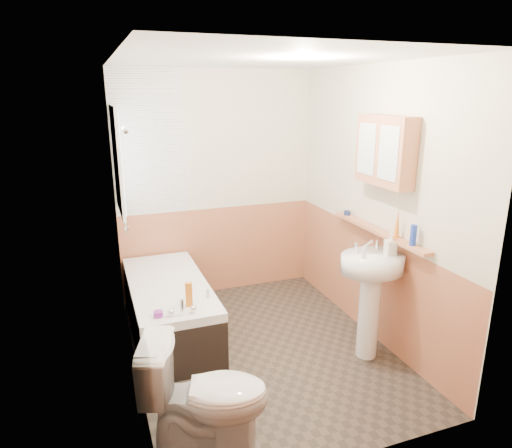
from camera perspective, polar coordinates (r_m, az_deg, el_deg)
The scene contains 26 objects.
floor at distance 4.32m, azimuth 0.71°, elevation -15.35°, with size 2.80×2.80×0.00m, color #2B251F.
ceiling at distance 3.68m, azimuth 0.86°, elevation 19.94°, with size 2.80×2.80×0.00m, color white.
wall_back at distance 5.12m, azimuth -4.89°, elevation 4.79°, with size 2.20×0.02×2.50m, color beige.
wall_front at distance 2.62m, azimuth 11.96°, elevation -6.89°, with size 2.20×0.02×2.50m, color beige.
wall_left at distance 3.59m, azimuth -16.03°, elevation -0.81°, with size 0.02×2.80×2.50m, color beige.
wall_right at distance 4.33m, azimuth 14.65°, elevation 2.17°, with size 0.02×2.80×2.50m, color beige.
wainscot_right at distance 4.55m, azimuth 13.75°, elevation -7.05°, with size 0.01×2.80×1.00m, color #C1754F.
wainscot_front at distance 3.01m, azimuth 10.84°, elevation -20.01°, with size 2.20×0.01×1.00m, color #C1754F.
wainscot_back at distance 5.30m, azimuth -4.64°, elevation -3.23°, with size 2.20×0.01×1.00m, color #C1754F.
tile_cladding_left at distance 3.59m, azimuth -15.68°, elevation -0.78°, with size 0.01×2.80×2.50m, color white.
tile_return_back at distance 4.88m, azimuth -13.31°, elevation 9.80°, with size 0.75×0.01×1.50m, color white.
window at distance 4.43m, azimuth -16.85°, elevation 7.62°, with size 0.03×0.79×0.99m.
bathtub at distance 4.50m, azimuth -10.78°, elevation -10.19°, with size 0.70×1.58×0.68m.
shower_riser at distance 4.22m, azimuth -16.31°, elevation 7.49°, with size 0.10×0.07×1.11m.
toilet at distance 3.12m, azimuth -6.22°, elevation -20.66°, with size 0.45×0.81×0.79m, color white.
sink at distance 4.04m, azimuth 14.17°, elevation -7.39°, with size 0.55×0.45×1.07m.
pine_shelf at distance 4.20m, azimuth 14.99°, elevation -0.84°, with size 0.10×1.33×0.03m, color #C1754F.
medicine_cabinet at distance 4.00m, azimuth 15.81°, elevation 8.80°, with size 0.16×0.64×0.58m.
foam_can at distance 3.82m, azimuth 19.07°, elevation -1.33°, with size 0.05×0.05×0.17m, color #19339E.
green_bottle at distance 3.96m, azimuth 17.25°, elevation 0.03°, with size 0.05×0.05×0.24m, color orange.
black_jar at distance 4.61m, azimuth 11.33°, elevation 1.37°, with size 0.06×0.06×0.04m, color navy.
soap_bottle at distance 3.97m, azimuth 16.42°, elevation -3.10°, with size 0.08×0.18×0.09m, color silver.
clear_bottle at distance 3.83m, azimuth 13.32°, elevation -3.55°, with size 0.03×0.03×0.09m, color silver.
blue_gel at distance 3.86m, azimuth -8.39°, elevation -8.73°, with size 0.06×0.04×0.21m, color orange.
cream_jar at distance 3.78m, azimuth -12.11°, elevation -10.94°, with size 0.07×0.07×0.05m, color purple.
orange_bottle at distance 4.01m, azimuth -6.05°, elevation -8.62°, with size 0.03×0.03×0.09m, color silver.
Camera 1 is at (-1.32, -3.43, 2.26)m, focal length 32.00 mm.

